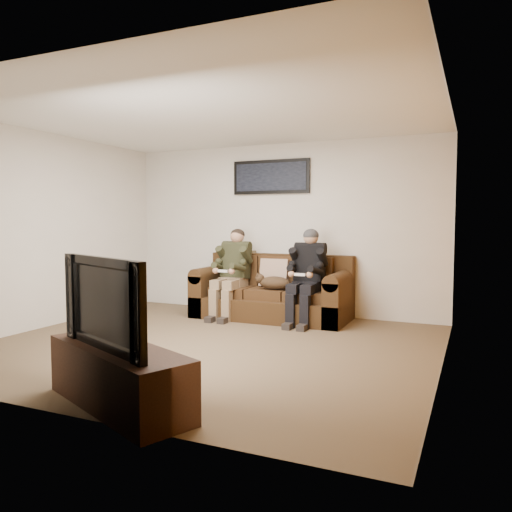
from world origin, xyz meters
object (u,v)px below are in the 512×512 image
at_px(person_right, 307,270).
at_px(television, 117,302).
at_px(person_left, 232,267).
at_px(framed_poster, 271,177).
at_px(tv_stand, 119,377).
at_px(sofa, 273,294).
at_px(cat, 274,283).

bearing_deg(person_right, television, -95.30).
distance_m(person_left, framed_poster, 1.53).
xyz_separation_m(person_left, tv_stand, (0.83, -3.59, -0.50)).
bearing_deg(person_right, framed_poster, 143.65).
bearing_deg(tv_stand, sofa, 117.29).
height_order(sofa, tv_stand, sofa).
xyz_separation_m(person_left, framed_poster, (0.38, 0.57, 1.36)).
height_order(tv_stand, television, television).
distance_m(cat, tv_stand, 3.55).
distance_m(person_right, tv_stand, 3.64).
relative_size(sofa, television, 1.87).
bearing_deg(sofa, framed_poster, 117.41).
relative_size(tv_stand, television, 1.23).
bearing_deg(person_left, person_right, 0.02).
relative_size(person_right, tv_stand, 0.89).
xyz_separation_m(sofa, framed_poster, (-0.20, 0.39, 1.75)).
bearing_deg(cat, person_left, 175.22).
distance_m(cat, framed_poster, 1.70).
relative_size(person_right, television, 1.09).
relative_size(person_left, television, 1.09).
bearing_deg(television, person_right, 108.26).
bearing_deg(person_right, person_left, -179.98).
bearing_deg(cat, sofa, 112.69).
xyz_separation_m(cat, framed_poster, (-0.30, 0.63, 1.55)).
bearing_deg(person_left, sofa, 18.02).
bearing_deg(framed_poster, sofa, -62.59).
bearing_deg(cat, person_right, 6.87).
xyz_separation_m(framed_poster, television, (0.45, -4.17, -1.29)).
height_order(person_left, cat, person_left).
xyz_separation_m(person_right, framed_poster, (-0.78, 0.57, 1.36)).
distance_m(person_right, television, 3.61).
xyz_separation_m(person_right, cat, (-0.48, -0.06, -0.19)).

